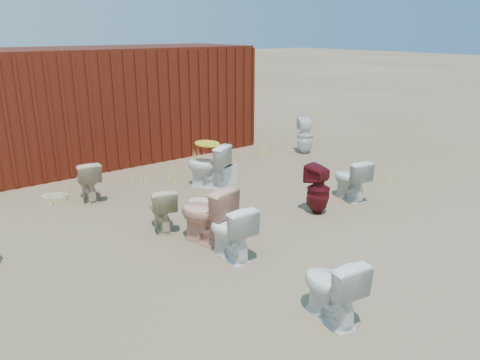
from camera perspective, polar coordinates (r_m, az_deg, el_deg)
ground at (r=6.96m, az=3.02°, el=-5.52°), size 100.00×100.00×0.00m
shipping_container at (r=10.98m, az=-14.96°, el=9.13°), size 6.00×2.40×2.40m
toilet_front_a at (r=5.87m, az=-1.19°, el=-6.23°), size 0.43×0.73×0.73m
toilet_front_pink at (r=6.27m, az=-4.16°, el=-4.18°), size 0.65×0.90×0.82m
toilet_front_c at (r=4.78m, az=11.05°, el=-12.71°), size 0.49×0.75×0.71m
toilet_front_maroon at (r=7.36m, az=9.51°, el=-1.14°), size 0.41×0.41×0.79m
toilet_front_e at (r=8.08m, az=13.31°, el=0.09°), size 0.54×0.77×0.72m
toilet_back_beige_left at (r=8.25m, az=-18.07°, el=-0.05°), size 0.49×0.73×0.69m
toilet_back_beige_right at (r=6.80m, az=-9.54°, el=-3.40°), size 0.53×0.71×0.65m
toilet_back_yellowlid at (r=8.50m, az=-3.97°, el=1.73°), size 0.76×0.91×0.81m
toilet_back_e at (r=10.96m, az=7.92°, el=5.39°), size 0.53×0.53×0.84m
yellow_lid at (r=8.39m, az=-4.03°, el=4.46°), size 0.41×0.51×0.02m
loose_tank at (r=8.69m, az=-1.89°, el=0.56°), size 0.53×0.32×0.35m
loose_lid_near at (r=7.83m, az=-4.70°, el=-2.74°), size 0.47×0.56×0.02m
loose_lid_far at (r=8.71m, az=-21.67°, el=-1.82°), size 0.59×0.58×0.02m
weed_clump_a at (r=8.34m, az=-21.47°, el=-1.69°), size 0.36×0.36×0.29m
weed_clump_b at (r=9.03m, az=-8.10°, el=0.93°), size 0.32×0.32×0.31m
weed_clump_c at (r=10.61m, az=2.78°, el=3.76°), size 0.36×0.36×0.35m
weed_clump_d at (r=9.02m, az=-12.30°, el=0.46°), size 0.30×0.30×0.25m
weed_clump_e at (r=10.17m, az=-5.34°, el=2.95°), size 0.34×0.34×0.30m
weed_clump_f at (r=9.21m, az=17.70°, el=0.35°), size 0.28×0.28×0.24m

